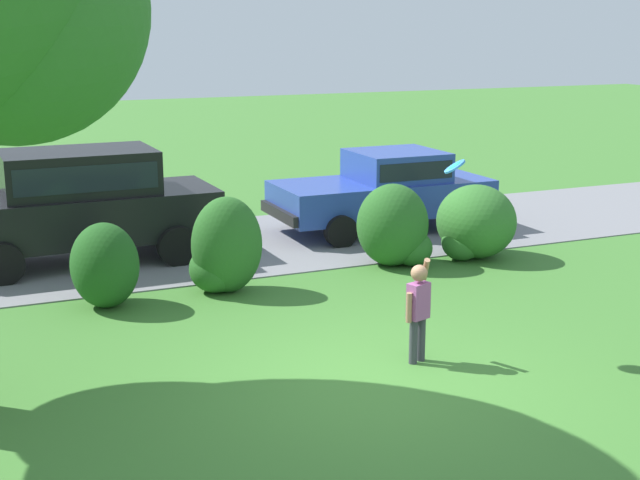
{
  "coord_description": "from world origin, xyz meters",
  "views": [
    {
      "loc": [
        -4.17,
        -8.22,
        3.93
      ],
      "look_at": [
        0.4,
        2.36,
        1.1
      ],
      "focal_mm": 49.05,
      "sensor_mm": 36.0,
      "label": 1
    }
  ],
  "objects": [
    {
      "name": "ground_plane",
      "position": [
        0.0,
        0.0,
        0.0
      ],
      "size": [
        80.0,
        80.0,
        0.0
      ],
      "primitive_type": "plane",
      "color": "#3D752D"
    },
    {
      "name": "driveway_strip",
      "position": [
        0.0,
        6.69,
        0.01
      ],
      "size": [
        28.0,
        4.4,
        0.02
      ],
      "primitive_type": "cube",
      "color": "slate",
      "rests_on": "ground"
    },
    {
      "name": "shrub_near_tree",
      "position": [
        -2.23,
        4.01,
        0.62
      ],
      "size": [
        0.97,
        1.08,
        1.23
      ],
      "color": "#1E511C",
      "rests_on": "ground"
    },
    {
      "name": "shrub_centre_left",
      "position": [
        -0.45,
        4.02,
        0.64
      ],
      "size": [
        1.11,
        0.94,
        1.47
      ],
      "color": "#286023",
      "rests_on": "ground"
    },
    {
      "name": "shrub_centre",
      "position": [
        2.63,
        4.35,
        0.65
      ],
      "size": [
        1.24,
        1.15,
        1.39
      ],
      "color": "#286023",
      "rests_on": "ground"
    },
    {
      "name": "shrub_centre_right",
      "position": [
        4.14,
        4.24,
        0.6
      ],
      "size": [
        1.36,
        1.43,
        1.28
      ],
      "color": "#33702B",
      "rests_on": "ground"
    },
    {
      "name": "parked_sedan",
      "position": [
        3.71,
        6.74,
        0.85
      ],
      "size": [
        4.41,
        2.11,
        1.56
      ],
      "color": "#28429E",
      "rests_on": "ground"
    },
    {
      "name": "parked_suv",
      "position": [
        -2.14,
        6.67,
        1.08
      ],
      "size": [
        4.73,
        2.16,
        1.92
      ],
      "color": "black",
      "rests_on": "ground"
    },
    {
      "name": "child_thrower",
      "position": [
        0.81,
        0.37,
        0.72
      ],
      "size": [
        0.4,
        0.35,
        1.29
      ],
      "color": "#383842",
      "rests_on": "ground"
    },
    {
      "name": "frisbee",
      "position": [
        1.37,
        0.56,
        2.31
      ],
      "size": [
        0.29,
        0.28,
        0.22
      ],
      "color": "#337FDB"
    }
  ]
}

